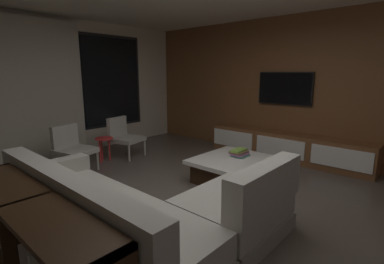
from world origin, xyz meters
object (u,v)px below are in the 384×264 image
(accent_chair_by_curtain, at_px, (71,146))
(media_console, at_px, (287,147))
(coffee_table, at_px, (236,170))
(accent_chair_near_window, at_px, (123,135))
(book_stack_on_coffee_table, at_px, (239,153))
(sectional_couch, at_px, (140,216))
(mounted_tv, at_px, (285,88))
(side_stool, at_px, (104,142))
(console_table_behind_couch, at_px, (31,239))

(accent_chair_by_curtain, distance_m, media_console, 3.89)
(coffee_table, distance_m, accent_chair_near_window, 2.48)
(coffee_table, distance_m, book_stack_on_coffee_table, 0.28)
(sectional_couch, xyz_separation_m, mounted_tv, (3.77, 0.30, 1.06))
(book_stack_on_coffee_table, height_order, mounted_tv, mounted_tv)
(accent_chair_near_window, height_order, side_stool, accent_chair_near_window)
(mounted_tv, relative_size, console_table_behind_couch, 0.51)
(media_console, relative_size, console_table_behind_couch, 1.48)
(mounted_tv, bearing_deg, media_console, -132.45)
(media_console, bearing_deg, accent_chair_by_curtain, 140.85)
(book_stack_on_coffee_table, xyz_separation_m, console_table_behind_couch, (-3.06, -0.12, -0.00))
(mounted_tv, bearing_deg, accent_chair_near_window, 131.86)
(accent_chair_near_window, distance_m, side_stool, 0.46)
(sectional_couch, height_order, console_table_behind_couch, sectional_couch)
(coffee_table, distance_m, side_stool, 2.54)
(accent_chair_near_window, relative_size, media_console, 0.25)
(accent_chair_by_curtain, bearing_deg, sectional_couch, -102.67)
(coffee_table, xyz_separation_m, accent_chair_near_window, (-0.32, 2.45, 0.25))
(media_console, bearing_deg, console_table_behind_couch, 179.60)
(sectional_couch, height_order, mounted_tv, mounted_tv)
(coffee_table, bearing_deg, accent_chair_near_window, 97.43)
(book_stack_on_coffee_table, relative_size, side_stool, 0.64)
(accent_chair_near_window, bearing_deg, coffee_table, -82.57)
(sectional_couch, height_order, accent_chair_near_window, sectional_couch)
(book_stack_on_coffee_table, xyz_separation_m, media_console, (1.44, -0.15, -0.16))
(accent_chair_by_curtain, bearing_deg, coffee_table, -59.05)
(accent_chair_near_window, height_order, media_console, accent_chair_near_window)
(book_stack_on_coffee_table, bearing_deg, sectional_couch, -173.43)
(media_console, height_order, mounted_tv, mounted_tv)
(mounted_tv, xyz_separation_m, console_table_behind_couch, (-4.68, -0.17, -0.93))
(accent_chair_by_curtain, distance_m, mounted_tv, 4.02)
(sectional_couch, relative_size, accent_chair_near_window, 3.21)
(accent_chair_by_curtain, distance_m, console_table_behind_couch, 2.84)
(coffee_table, relative_size, book_stack_on_coffee_table, 3.93)
(console_table_behind_couch, bearing_deg, side_stool, 49.30)
(accent_chair_by_curtain, bearing_deg, mounted_tv, -35.23)
(mounted_tv, bearing_deg, side_stool, 137.83)
(sectional_couch, distance_m, side_stool, 2.88)
(sectional_couch, distance_m, media_console, 3.59)
(sectional_couch, distance_m, accent_chair_by_curtain, 2.62)
(side_stool, height_order, console_table_behind_couch, console_table_behind_couch)
(mounted_tv, bearing_deg, sectional_couch, -175.49)
(accent_chair_near_window, bearing_deg, sectional_couch, -122.34)
(coffee_table, bearing_deg, media_console, -3.33)
(book_stack_on_coffee_table, height_order, console_table_behind_couch, console_table_behind_couch)
(sectional_couch, xyz_separation_m, side_stool, (1.22, 2.61, 0.08))
(side_stool, xyz_separation_m, mounted_tv, (2.55, -2.31, 0.98))
(coffee_table, xyz_separation_m, console_table_behind_couch, (-2.90, -0.06, 0.23))
(side_stool, relative_size, media_console, 0.15)
(accent_chair_near_window, bearing_deg, accent_chair_by_curtain, -175.54)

